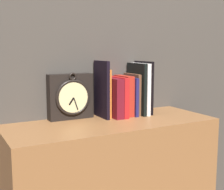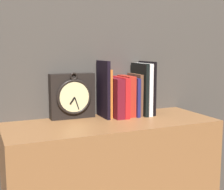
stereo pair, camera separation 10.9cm
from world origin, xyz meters
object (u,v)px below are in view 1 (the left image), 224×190
at_px(book_slot2_maroon, 112,97).
at_px(book_slot7_black, 136,89).
at_px(book_slot0_black, 102,89).
at_px(clock, 71,97).
at_px(book_slot3_red, 118,97).
at_px(book_slot5_navy, 129,96).
at_px(book_slot6_brown, 132,94).
at_px(book_slot8_white, 140,89).
at_px(book_slot4_red, 124,95).
at_px(book_slot9_black, 144,87).
at_px(book_slot1_orange, 104,93).

relative_size(book_slot2_maroon, book_slot7_black, 0.74).
bearing_deg(book_slot0_black, clock, 165.63).
relative_size(book_slot3_red, book_slot5_navy, 1.03).
xyz_separation_m(book_slot0_black, book_slot5_navy, (0.14, -0.01, -0.04)).
bearing_deg(book_slot5_navy, book_slot6_brown, 15.75).
distance_m(clock, book_slot7_black, 0.32).
height_order(book_slot3_red, book_slot8_white, book_slot8_white).
bearing_deg(clock, book_slot5_navy, -8.39).
relative_size(book_slot2_maroon, book_slot4_red, 0.96).
bearing_deg(book_slot9_black, book_slot3_red, -177.17).
relative_size(book_slot4_red, book_slot5_navy, 1.05).
distance_m(clock, book_slot1_orange, 0.16).
relative_size(book_slot0_black, book_slot3_red, 1.41).
xyz_separation_m(clock, book_slot5_navy, (0.28, -0.04, -0.01)).
height_order(book_slot0_black, book_slot4_red, book_slot0_black).
relative_size(book_slot8_white, book_slot9_black, 0.97).
distance_m(book_slot3_red, book_slot8_white, 0.12).
bearing_deg(book_slot2_maroon, book_slot5_navy, 2.93).
xyz_separation_m(book_slot7_black, book_slot9_black, (0.04, 0.01, 0.00)).
height_order(book_slot4_red, book_slot9_black, book_slot9_black).
relative_size(book_slot6_brown, book_slot7_black, 0.80).
xyz_separation_m(book_slot0_black, book_slot8_white, (0.20, -0.01, -0.01)).
bearing_deg(book_slot9_black, book_slot8_white, -168.31).
bearing_deg(book_slot7_black, book_slot0_black, 176.91).
relative_size(book_slot0_black, book_slot7_black, 1.06).
bearing_deg(book_slot5_navy, book_slot9_black, 0.81).
xyz_separation_m(book_slot8_white, book_slot9_black, (0.02, 0.00, 0.00)).
height_order(clock, book_slot4_red, clock).
height_order(book_slot7_black, book_slot8_white, same).
bearing_deg(book_slot8_white, book_slot6_brown, 167.48).
bearing_deg(book_slot9_black, book_slot0_black, 178.84).
bearing_deg(book_slot8_white, book_slot4_red, 173.98).
bearing_deg(book_slot1_orange, book_slot9_black, -4.26).
xyz_separation_m(book_slot2_maroon, book_slot7_black, (0.13, 0.00, 0.03)).
bearing_deg(book_slot8_white, clock, 172.45).
relative_size(book_slot4_red, book_slot8_white, 0.77).
bearing_deg(book_slot5_navy, book_slot2_maroon, -177.07).
relative_size(book_slot3_red, book_slot8_white, 0.75).
bearing_deg(book_slot7_black, book_slot6_brown, 154.01).
relative_size(book_slot4_red, book_slot9_black, 0.74).
distance_m(book_slot0_black, book_slot3_red, 0.09).
bearing_deg(book_slot0_black, book_slot7_black, -3.09).
bearing_deg(book_slot2_maroon, book_slot7_black, 0.37).
relative_size(book_slot0_black, book_slot1_orange, 1.18).
bearing_deg(book_slot2_maroon, book_slot9_black, 1.94).
relative_size(book_slot0_black, book_slot9_black, 1.03).
bearing_deg(book_slot7_black, book_slot4_red, 171.74).
distance_m(book_slot1_orange, book_slot6_brown, 0.14).
bearing_deg(book_slot2_maroon, book_slot8_white, 0.44).
bearing_deg(clock, book_slot9_black, -6.33).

